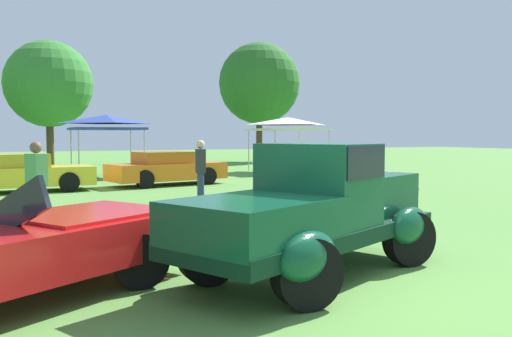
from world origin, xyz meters
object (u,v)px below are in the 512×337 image
at_px(show_car_cream, 316,165).
at_px(canopy_tent_left_field, 106,121).
at_px(show_car_yellow, 22,173).
at_px(show_car_orange, 167,169).
at_px(spectator_between_cars, 201,171).
at_px(neighbor_convertible, 3,251).
at_px(feature_pickup_truck, 315,209).
at_px(canopy_tent_center_field, 288,123).
at_px(spectator_near_truck, 37,183).

bearing_deg(show_car_cream, canopy_tent_left_field, 147.18).
height_order(show_car_yellow, show_car_orange, same).
xyz_separation_m(show_car_cream, spectator_between_cars, (-7.24, -6.22, 0.32)).
distance_m(neighbor_convertible, show_car_cream, 17.49).
bearing_deg(feature_pickup_truck, show_car_yellow, 103.48).
xyz_separation_m(show_car_cream, canopy_tent_left_field, (-7.65, 4.93, 1.82)).
bearing_deg(neighbor_convertible, canopy_tent_left_field, 76.86).
relative_size(feature_pickup_truck, canopy_tent_left_field, 1.47).
distance_m(show_car_yellow, show_car_orange, 4.88).
bearing_deg(show_car_cream, neighbor_convertible, -132.46).
relative_size(canopy_tent_left_field, canopy_tent_center_field, 0.91).
distance_m(neighbor_convertible, spectator_between_cars, 8.10).
bearing_deg(canopy_tent_left_field, neighbor_convertible, -103.14).
bearing_deg(neighbor_convertible, show_car_orange, 67.11).
bearing_deg(spectator_near_truck, neighbor_convertible, -97.22).
bearing_deg(neighbor_convertible, feature_pickup_truck, -5.74).
bearing_deg(canopy_tent_center_field, feature_pickup_truck, -117.60).
height_order(show_car_yellow, spectator_between_cars, spectator_between_cars).
xyz_separation_m(spectator_near_truck, canopy_tent_left_field, (3.57, 13.14, 1.51)).
relative_size(show_car_orange, canopy_tent_center_field, 1.37).
xyz_separation_m(neighbor_convertible, canopy_tent_left_field, (4.16, 17.84, 1.84)).
height_order(spectator_near_truck, canopy_tent_left_field, canopy_tent_left_field).
height_order(show_car_cream, canopy_tent_left_field, canopy_tent_left_field).
height_order(feature_pickup_truck, show_car_orange, feature_pickup_truck).
bearing_deg(canopy_tent_left_field, show_car_orange, -75.71).
distance_m(feature_pickup_truck, canopy_tent_center_field, 19.92).
relative_size(spectator_near_truck, canopy_tent_center_field, 0.52).
xyz_separation_m(show_car_orange, canopy_tent_center_field, (7.42, 4.37, 1.82)).
xyz_separation_m(feature_pickup_truck, show_car_cream, (8.17, 13.27, -0.26)).
distance_m(show_car_yellow, canopy_tent_center_field, 13.30).
xyz_separation_m(feature_pickup_truck, show_car_orange, (1.79, 13.22, -0.26)).
distance_m(neighbor_convertible, spectator_near_truck, 4.75).
relative_size(neighbor_convertible, spectator_near_truck, 2.78).
bearing_deg(feature_pickup_truck, show_car_orange, 82.31).
height_order(spectator_between_cars, canopy_tent_left_field, canopy_tent_left_field).
bearing_deg(spectator_near_truck, feature_pickup_truck, -58.97).
bearing_deg(spectator_near_truck, show_car_orange, 59.35).
xyz_separation_m(show_car_cream, canopy_tent_center_field, (1.04, 4.33, 1.83)).
height_order(show_car_cream, spectator_near_truck, spectator_near_truck).
xyz_separation_m(feature_pickup_truck, canopy_tent_center_field, (9.20, 17.60, 1.56)).
height_order(spectator_near_truck, canopy_tent_center_field, canopy_tent_center_field).
relative_size(feature_pickup_truck, spectator_between_cars, 2.59).
xyz_separation_m(neighbor_convertible, spectator_between_cars, (4.57, 6.68, 0.33)).
bearing_deg(spectator_between_cars, show_car_cream, 40.68).
distance_m(spectator_between_cars, canopy_tent_center_field, 13.49).
bearing_deg(canopy_tent_left_field, spectator_near_truck, -105.19).
bearing_deg(spectator_near_truck, canopy_tent_left_field, 74.81).
height_order(feature_pickup_truck, spectator_near_truck, feature_pickup_truck).
height_order(feature_pickup_truck, canopy_tent_left_field, canopy_tent_left_field).
distance_m(spectator_near_truck, spectator_between_cars, 4.44).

